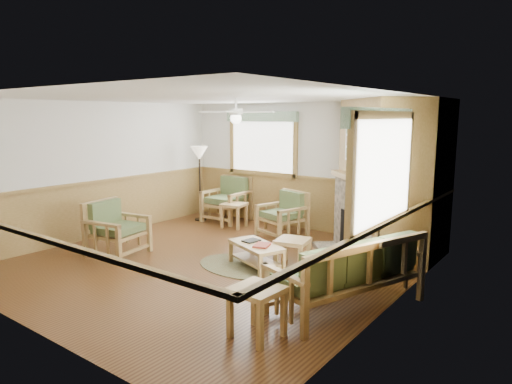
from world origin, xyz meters
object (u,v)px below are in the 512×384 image
Objects in this scene: armchair_left at (117,228)px; floor_lamp_right at (379,232)px; coffee_table at (256,256)px; end_table_chairs at (234,215)px; armchair_back_right at (282,214)px; sofa at (346,272)px; armchair_back_left at (227,199)px; end_table_sofa at (257,312)px; footstool at (293,252)px; floor_lamp_left at (200,183)px.

armchair_left is 0.62× the size of floor_lamp_right.
end_table_chairs is (-2.00, 1.87, 0.07)m from coffee_table.
coffee_table is at bearing -164.68° from floor_lamp_right.
sofa is at bearing -26.50° from armchair_back_right.
armchair_back_left reaches higher than end_table_sofa.
end_table_sofa is 2.54m from footstool.
armchair_left is at bearing -154.33° from footstool.
floor_lamp_right reaches higher than end_table_sofa.
floor_lamp_left is (-0.70, 2.83, 0.40)m from armchair_left.
armchair_left reaches higher than end_table_sofa.
sofa is 4.53m from end_table_chairs.
sofa is at bearing -90.00° from floor_lamp_right.
armchair_left is (0.15, -3.15, -0.03)m from armchair_back_left.
floor_lamp_right is (1.83, 0.50, 0.57)m from coffee_table.
coffee_table is 2.74m from end_table_chairs.
end_table_sofa is (3.94, -4.13, -0.22)m from armchair_back_left.
floor_lamp_left is at bearing 169.29° from coffee_table.
coffee_table is at bearing -80.05° from armchair_left.
footstool is at bearing 71.93° from coffee_table.
coffee_table is at bearing -86.08° from sofa.
armchair_back_left reaches higher than footstool.
coffee_table is at bearing -43.11° from end_table_chairs.
sofa is at bearing -26.92° from floor_lamp_left.
end_table_chairs is at bearing -18.24° from armchair_left.
end_table_chairs is at bearing -38.84° from armchair_back_left.
floor_lamp_left reaches higher than end_table_sofa.
floor_lamp_left is at bearing -96.62° from sofa.
armchair_back_left is at bearing 159.86° from coffee_table.
armchair_back_left is at bearing -174.79° from armchair_back_right.
end_table_chairs is (0.55, -0.41, -0.24)m from armchair_back_left.
floor_lamp_right reaches higher than armchair_back_right.
footstool is 1.54m from floor_lamp_right.
floor_lamp_right is at bearing -159.70° from sofa.
armchair_left reaches higher than coffee_table.
coffee_table is 0.65× the size of floor_lamp_right.
armchair_back_left is 3.46m from footstool.
sofa is 1.40m from end_table_sofa.
armchair_back_right is at bearing -1.19° from floor_lamp_left.
floor_lamp_right is at bearing -19.70° from end_table_chairs.
sofa is 1.77m from footstool.
armchair_back_right is 2.36m from floor_lamp_left.
armchair_back_left is 3.43m from coffee_table.
armchair_back_left is 1.76× the size of end_table_sofa.
floor_lamp_right reaches higher than armchair_left.
end_table_sofa is (-0.43, -1.32, -0.18)m from sofa.
coffee_table is (2.40, 0.87, -0.27)m from armchair_left.
sofa reaches higher than coffee_table.
armchair_left reaches higher than end_table_chairs.
sofa is 2.01× the size of armchair_back_left.
footstool is at bearing -23.13° from floor_lamp_left.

